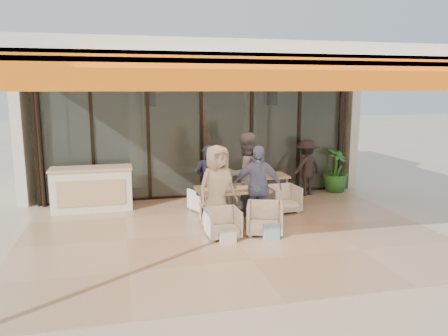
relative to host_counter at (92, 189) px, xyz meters
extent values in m
plane|color=#C6B293|center=(2.73, -2.30, -0.53)|extent=(70.00, 70.00, 0.00)
cube|color=tan|center=(2.73, -2.30, -0.53)|extent=(8.00, 6.00, 0.01)
cube|color=silver|center=(2.73, -2.30, 2.77)|extent=(8.00, 6.00, 0.20)
cube|color=orange|center=(2.73, -5.24, 2.49)|extent=(8.00, 0.12, 0.45)
cube|color=orange|center=(2.73, -4.55, 2.61)|extent=(8.00, 1.50, 0.06)
cylinder|color=black|center=(-1.15, 0.58, 1.07)|extent=(0.12, 0.12, 3.20)
cylinder|color=black|center=(6.61, 0.58, 1.07)|extent=(0.12, 0.12, 3.20)
cube|color=#9EADA3|center=(2.73, 0.70, 1.07)|extent=(8.00, 0.03, 3.20)
cube|color=black|center=(2.73, 0.70, -0.49)|extent=(8.00, 0.10, 0.08)
cube|color=black|center=(2.73, 0.70, 2.63)|extent=(8.00, 0.10, 0.08)
cube|color=black|center=(-1.27, 0.70, 1.07)|extent=(0.08, 0.10, 3.20)
cube|color=black|center=(0.03, 0.70, 1.07)|extent=(0.08, 0.10, 3.20)
cube|color=black|center=(1.38, 0.70, 1.07)|extent=(0.08, 0.10, 3.20)
cube|color=black|center=(2.73, 0.70, 1.07)|extent=(0.08, 0.10, 3.20)
cube|color=black|center=(4.08, 0.70, 1.07)|extent=(0.08, 0.10, 3.20)
cube|color=black|center=(5.43, 0.70, 1.07)|extent=(0.08, 0.10, 3.20)
cube|color=black|center=(6.73, 0.70, 1.07)|extent=(0.08, 0.10, 3.20)
cube|color=silver|center=(2.73, 4.20, 1.17)|extent=(9.00, 0.25, 3.40)
cube|color=silver|center=(-1.67, 2.45, 1.17)|extent=(0.25, 3.50, 3.40)
cube|color=silver|center=(7.13, 2.45, 1.17)|extent=(0.25, 3.50, 3.40)
cube|color=silver|center=(2.73, 2.45, 2.87)|extent=(9.00, 3.50, 0.25)
cube|color=#D1B17F|center=(2.73, 2.45, -0.52)|extent=(8.00, 3.50, 0.02)
cylinder|color=silver|center=(1.13, 2.30, 0.97)|extent=(0.40, 0.40, 3.00)
cylinder|color=silver|center=(4.53, 2.30, 0.97)|extent=(0.40, 0.40, 3.00)
cylinder|color=black|center=(1.53, 1.90, 2.47)|extent=(0.03, 0.03, 0.70)
cube|color=black|center=(1.53, 1.90, 2.02)|extent=(0.30, 0.30, 0.40)
sphere|color=#FFBF72|center=(1.53, 1.90, 2.02)|extent=(0.18, 0.18, 0.18)
cylinder|color=black|center=(5.03, 1.90, 2.47)|extent=(0.03, 0.03, 0.70)
cube|color=black|center=(5.03, 1.90, 2.02)|extent=(0.30, 0.30, 0.40)
sphere|color=#FFBF72|center=(5.03, 1.90, 2.02)|extent=(0.18, 0.18, 0.18)
cylinder|color=black|center=(3.03, 1.70, -0.48)|extent=(0.40, 0.40, 0.05)
cylinder|color=black|center=(3.03, 1.70, 0.52)|extent=(0.04, 0.04, 2.10)
cone|color=orange|center=(3.03, 1.70, 1.17)|extent=(0.32, 0.32, 1.10)
cube|color=silver|center=(0.00, 0.00, -0.03)|extent=(1.80, 0.60, 1.00)
cube|color=#D1B17F|center=(0.00, 0.00, 0.48)|extent=(1.85, 0.65, 0.06)
cube|color=#D1B17F|center=(0.00, -0.31, -0.03)|extent=(1.50, 0.02, 0.60)
cube|color=#D1B17F|center=(2.95, -1.59, 0.19)|extent=(1.50, 0.90, 0.05)
cube|color=white|center=(2.95, -1.59, 0.21)|extent=(1.30, 0.35, 0.01)
cylinder|color=#D1B17F|center=(2.33, -1.91, -0.18)|extent=(0.06, 0.06, 0.70)
cylinder|color=#D1B17F|center=(3.57, -1.91, -0.18)|extent=(0.06, 0.06, 0.70)
cylinder|color=#D1B17F|center=(2.33, -1.27, -0.18)|extent=(0.06, 0.06, 0.70)
cylinder|color=#D1B17F|center=(3.57, -1.27, -0.18)|extent=(0.06, 0.06, 0.70)
cylinder|color=white|center=(2.50, -1.74, 0.27)|extent=(0.06, 0.06, 0.11)
cylinder|color=white|center=(2.70, -1.39, 0.27)|extent=(0.06, 0.06, 0.11)
cylinder|color=white|center=(3.00, -1.69, 0.27)|extent=(0.06, 0.06, 0.11)
cylinder|color=white|center=(3.25, -1.41, 0.27)|extent=(0.06, 0.06, 0.11)
cylinder|color=white|center=(3.45, -1.79, 0.27)|extent=(0.06, 0.06, 0.11)
cylinder|color=#994F16|center=(2.40, -1.44, 0.30)|extent=(0.07, 0.07, 0.16)
cylinder|color=black|center=(2.85, -1.31, 0.30)|extent=(0.09, 0.09, 0.17)
cylinder|color=black|center=(2.85, -1.31, 0.39)|extent=(0.10, 0.10, 0.01)
cylinder|color=white|center=(2.50, -1.89, 0.22)|extent=(0.22, 0.22, 0.01)
cylinder|color=white|center=(3.40, -1.89, 0.22)|extent=(0.22, 0.22, 0.01)
cylinder|color=white|center=(2.50, -1.27, 0.22)|extent=(0.22, 0.22, 0.01)
cylinder|color=white|center=(3.40, -1.27, 0.22)|extent=(0.22, 0.22, 0.01)
imported|color=white|center=(2.53, -0.64, -0.23)|extent=(0.75, 0.73, 0.61)
imported|color=white|center=(3.37, -0.64, -0.23)|extent=(0.60, 0.57, 0.60)
imported|color=white|center=(2.53, -2.54, -0.21)|extent=(0.63, 0.60, 0.64)
imported|color=white|center=(3.37, -2.54, -0.18)|extent=(0.86, 0.83, 0.71)
imported|color=#1B223D|center=(2.53, -1.14, 0.28)|extent=(0.61, 0.42, 1.63)
imported|color=slate|center=(3.37, -1.14, 0.41)|extent=(1.07, 0.93, 1.88)
imported|color=beige|center=(2.53, -2.04, 0.34)|extent=(0.98, 0.80, 1.74)
imported|color=#6777AC|center=(3.37, -2.04, 0.32)|extent=(1.08, 0.76, 1.70)
cube|color=silver|center=(2.53, -2.94, -0.36)|extent=(0.30, 0.10, 0.34)
cube|color=#99BFD8|center=(3.37, -2.94, -0.36)|extent=(0.30, 0.10, 0.34)
cube|color=#D1B17F|center=(4.29, -0.39, 0.19)|extent=(0.70, 0.70, 0.05)
cylinder|color=#D1B17F|center=(4.01, -0.67, -0.18)|extent=(0.05, 0.05, 0.70)
cylinder|color=#D1B17F|center=(4.57, -0.67, -0.18)|extent=(0.05, 0.05, 0.70)
cylinder|color=#D1B17F|center=(4.01, -0.11, -0.18)|extent=(0.05, 0.05, 0.70)
cylinder|color=#D1B17F|center=(4.57, -0.11, -0.18)|extent=(0.05, 0.05, 0.70)
imported|color=white|center=(4.29, -1.14, -0.18)|extent=(0.72, 0.68, 0.70)
imported|color=black|center=(5.46, 0.22, 0.23)|extent=(1.11, 0.85, 1.52)
imported|color=#1E5919|center=(6.43, 0.41, 0.09)|extent=(0.98, 0.98, 1.23)
camera|label=1|loc=(0.67, -10.34, 2.29)|focal=35.00mm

